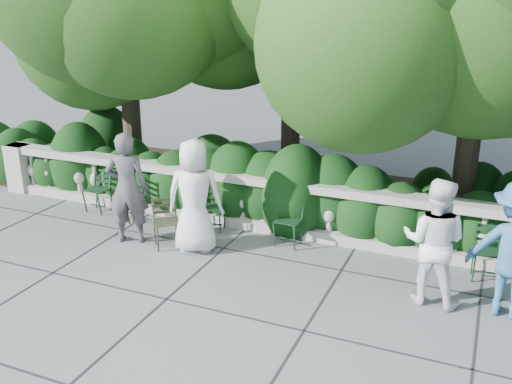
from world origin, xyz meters
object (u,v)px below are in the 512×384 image
at_px(chair_weathered, 170,250).
at_px(person_woman_grey, 127,188).
at_px(chair_f, 485,284).
at_px(person_casual_man, 434,242).
at_px(chair_a, 124,221).
at_px(person_businessman, 195,196).
at_px(chair_d, 211,234).
at_px(chair_e, 284,249).
at_px(chair_b, 94,214).

bearing_deg(chair_weathered, person_woman_grey, 133.37).
relative_size(chair_f, person_casual_man, 0.48).
bearing_deg(chair_a, person_businessman, 6.37).
height_order(chair_d, chair_f, same).
height_order(chair_e, person_woman_grey, person_woman_grey).
bearing_deg(chair_f, chair_d, 173.41).
height_order(chair_a, person_casual_man, person_casual_man).
relative_size(person_businessman, person_casual_man, 1.06).
bearing_deg(chair_e, chair_weathered, -152.88).
bearing_deg(person_casual_man, chair_e, -13.13).
height_order(chair_a, chair_weathered, same).
bearing_deg(chair_f, chair_a, 174.82).
bearing_deg(person_businessman, person_casual_man, 161.63).
xyz_separation_m(chair_f, person_casual_man, (-0.71, -0.81, 0.88)).
xyz_separation_m(chair_e, chair_weathered, (-1.73, -0.80, 0.00)).
distance_m(chair_d, chair_e, 1.42).
xyz_separation_m(chair_f, chair_weathered, (-4.84, -0.80, 0.00)).
bearing_deg(person_woman_grey, chair_b, -49.68).
height_order(chair_a, chair_d, same).
relative_size(chair_b, chair_weathered, 1.00).
bearing_deg(person_businessman, chair_e, -170.72).
height_order(chair_f, person_woman_grey, person_woman_grey).
bearing_deg(chair_weathered, chair_e, -16.27).
distance_m(chair_d, chair_weathered, 0.93).
xyz_separation_m(chair_d, person_casual_man, (3.82, -0.88, 0.88)).
bearing_deg(chair_d, chair_e, -15.47).
bearing_deg(chair_b, chair_weathered, -18.10).
bearing_deg(chair_d, person_woman_grey, -156.74).
xyz_separation_m(chair_b, chair_d, (2.50, 0.03, 0.00)).
height_order(chair_d, person_casual_man, person_casual_man).
bearing_deg(person_woman_grey, chair_d, -165.20).
relative_size(chair_weathered, person_businessman, 0.45).
distance_m(person_businessman, person_casual_man, 3.73).
height_order(chair_b, chair_d, same).
distance_m(chair_f, person_casual_man, 1.39).
bearing_deg(chair_d, chair_f, -13.27).
bearing_deg(chair_e, person_businessman, -153.10).
bearing_deg(chair_d, chair_b, 168.38).
xyz_separation_m(chair_a, chair_weathered, (1.43, -0.75, 0.00)).
height_order(chair_b, chair_weathered, same).
xyz_separation_m(person_businessman, person_casual_man, (3.73, -0.20, -0.05)).
relative_size(chair_e, chair_weathered, 1.00).
height_order(chair_b, person_casual_man, person_casual_man).
relative_size(chair_a, person_casual_man, 0.48).
relative_size(chair_weathered, person_woman_grey, 0.44).
distance_m(chair_b, person_woman_grey, 1.85).
height_order(chair_d, chair_weathered, same).
relative_size(chair_a, chair_f, 1.00).
bearing_deg(chair_f, chair_e, 174.41).
relative_size(chair_a, person_businessman, 0.45).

